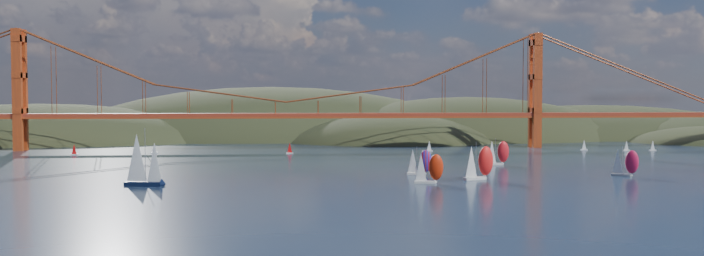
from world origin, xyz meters
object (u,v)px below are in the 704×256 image
at_px(racer_0, 428,168).
at_px(racer_3, 497,152).
at_px(sloop_navy, 142,161).
at_px(racer_rwb, 419,161).
at_px(racer_1, 478,162).
at_px(racer_2, 624,162).

distance_m(racer_0, racer_3, 60.97).
xyz_separation_m(sloop_navy, racer_rwb, (79.27, 20.32, -2.73)).
bearing_deg(racer_3, racer_1, -120.59).
height_order(sloop_navy, racer_0, sloop_navy).
bearing_deg(racer_3, sloop_navy, -163.40).
xyz_separation_m(racer_3, racer_rwb, (-33.57, -28.65, -0.38)).
distance_m(sloop_navy, racer_0, 77.93).
distance_m(racer_3, racer_rwb, 44.14).
bearing_deg(racer_1, racer_0, -173.48).
xyz_separation_m(sloop_navy, racer_3, (112.84, 48.97, -2.35)).
relative_size(racer_3, racer_rwb, 1.09).
relative_size(racer_2, racer_rwb, 1.02).
bearing_deg(racer_1, racer_2, -11.74).
height_order(sloop_navy, racer_1, sloop_navy).
distance_m(sloop_navy, racer_2, 141.46).
height_order(sloop_navy, racer_rwb, sloop_navy).
bearing_deg(racer_rwb, racer_1, -31.64).
xyz_separation_m(racer_1, racer_rwb, (-14.87, 13.88, -1.01)).
relative_size(racer_1, racer_2, 1.21).
relative_size(racer_0, racer_3, 0.96).
height_order(racer_0, racer_1, racer_1).
relative_size(racer_1, racer_3, 1.14).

